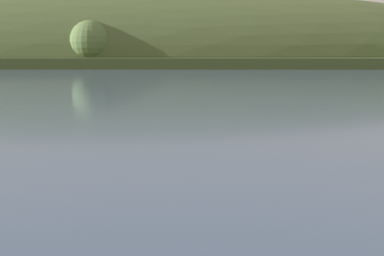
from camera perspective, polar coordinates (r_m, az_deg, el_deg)
far_shoreline_hill at (r=208.49m, az=-14.84°, el=6.93°), size 519.67×98.18×60.87m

